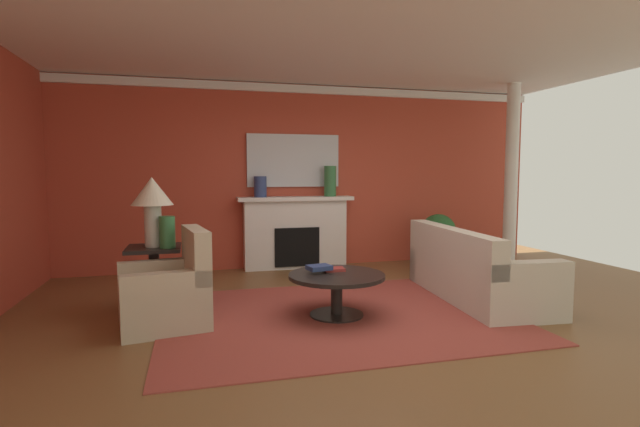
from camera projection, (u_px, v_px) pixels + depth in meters
ground_plane at (364, 316)px, 5.00m from camera, size 9.58×9.58×0.00m
wall_fireplace at (303, 176)px, 7.63m from camera, size 7.97×0.12×2.87m
ceiling_panel at (356, 39)px, 5.04m from camera, size 7.97×6.21×0.06m
crown_moulding at (304, 89)px, 7.44m from camera, size 7.97×0.08×0.12m
area_rug at (337, 316)px, 4.98m from camera, size 3.55×2.73×0.01m
fireplace at (295, 234)px, 7.46m from camera, size 1.80×0.35×1.12m
mantel_mirror at (294, 161)px, 7.48m from camera, size 1.46×0.04×0.82m
sofa at (475, 274)px, 5.66m from camera, size 1.06×2.16×0.85m
armchair_near_window at (168, 295)px, 4.65m from camera, size 0.92×0.92×0.95m
coffee_table at (337, 285)px, 4.95m from camera, size 1.00×1.00×0.45m
side_table at (155, 274)px, 5.17m from camera, size 0.56×0.56×0.70m
table_lamp at (152, 198)px, 5.10m from camera, size 0.44×0.44×0.75m
vase_mantel_right at (330, 181)px, 7.48m from camera, size 0.19×0.19×0.48m
vase_on_side_table at (167, 232)px, 5.05m from camera, size 0.16×0.16×0.34m
vase_mantel_left at (260, 187)px, 7.21m from camera, size 0.19×0.19×0.32m
book_red_cover at (334, 269)px, 5.10m from camera, size 0.22×0.17×0.03m
book_art_folio at (319, 268)px, 4.99m from camera, size 0.27×0.23×0.05m
potted_plant at (438, 235)px, 7.69m from camera, size 0.56×0.56×0.83m
column_white at (511, 176)px, 7.50m from camera, size 0.20×0.20×2.87m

